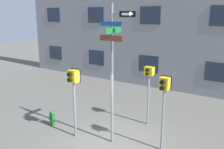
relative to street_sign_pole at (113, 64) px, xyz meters
The scene contains 6 objects.
ground_plane 2.87m from the street_sign_pole, 93.24° to the right, with size 60.00×60.00×0.00m, color #595651.
street_sign_pole is the anchor object (origin of this frame).
pedestrian_signal_left 1.70m from the street_sign_pole, 164.42° to the right, with size 0.42×0.40×2.56m.
pedestrian_signal_right 1.89m from the street_sign_pole, 16.45° to the left, with size 0.35×0.40×2.55m.
pedestrian_signal_across 2.26m from the street_sign_pole, 80.15° to the left, with size 0.41×0.40×2.46m.
fire_hydrant 3.84m from the street_sign_pole, behind, with size 0.39×0.23×0.62m.
Camera 1 is at (4.42, -6.54, 4.48)m, focal length 40.00 mm.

